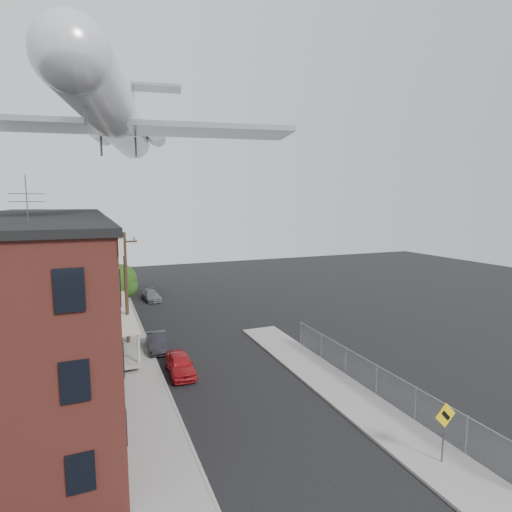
{
  "coord_description": "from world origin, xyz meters",
  "views": [
    {
      "loc": [
        -7.77,
        -12.54,
        11.08
      ],
      "look_at": [
        -0.05,
        6.15,
        8.41
      ],
      "focal_mm": 28.0,
      "sensor_mm": 36.0,
      "label": 1
    }
  ],
  "objects": [
    {
      "name": "car_near",
      "position": [
        -2.85,
        12.32,
        0.68
      ],
      "size": [
        1.7,
        4.01,
        1.35
      ],
      "primitive_type": "imported",
      "rotation": [
        0.0,
        0.0,
        -0.03
      ],
      "color": "#AF161C",
      "rests_on": "ground"
    },
    {
      "name": "sidewalk_right",
      "position": [
        5.5,
        6.0,
        0.06
      ],
      "size": [
        3.0,
        26.0,
        0.12
      ],
      "primitive_type": "cube",
      "color": "gray",
      "rests_on": "ground"
    },
    {
      "name": "warning_sign",
      "position": [
        5.6,
        -1.03,
        1.88
      ],
      "size": [
        1.1,
        0.11,
        2.8
      ],
      "color": "#515156",
      "rests_on": "ground"
    },
    {
      "name": "utility_pole",
      "position": [
        -5.6,
        18.0,
        4.67
      ],
      "size": [
        1.8,
        0.26,
        9.0
      ],
      "color": "black",
      "rests_on": "ground"
    },
    {
      "name": "row_house_b",
      "position": [
        -11.96,
        23.5,
        5.13
      ],
      "size": [
        11.98,
        7.0,
        10.3
      ],
      "color": "gray",
      "rests_on": "ground"
    },
    {
      "name": "ground",
      "position": [
        0.0,
        0.0,
        0.0
      ],
      "size": [
        120.0,
        120.0,
        0.0
      ],
      "primitive_type": "plane",
      "color": "black",
      "rests_on": "ground"
    },
    {
      "name": "sidewalk_left",
      "position": [
        -5.5,
        24.0,
        0.06
      ],
      "size": [
        3.0,
        62.0,
        0.12
      ],
      "primitive_type": "cube",
      "color": "gray",
      "rests_on": "ground"
    },
    {
      "name": "row_house_e",
      "position": [
        -11.96,
        44.5,
        5.13
      ],
      "size": [
        11.98,
        7.0,
        10.3
      ],
      "color": "slate",
      "rests_on": "ground"
    },
    {
      "name": "car_mid",
      "position": [
        -3.6,
        17.28,
        0.65
      ],
      "size": [
        1.55,
        3.98,
        1.29
      ],
      "primitive_type": "imported",
      "rotation": [
        0.0,
        0.0,
        -0.05
      ],
      "color": "black",
      "rests_on": "ground"
    },
    {
      "name": "curb_left",
      "position": [
        -4.05,
        24.0,
        0.07
      ],
      "size": [
        0.15,
        62.0,
        0.14
      ],
      "primitive_type": "cube",
      "color": "gray",
      "rests_on": "ground"
    },
    {
      "name": "row_house_c",
      "position": [
        -11.96,
        30.5,
        5.13
      ],
      "size": [
        11.98,
        7.0,
        10.3
      ],
      "color": "slate",
      "rests_on": "ground"
    },
    {
      "name": "street_tree",
      "position": [
        -5.27,
        27.92,
        3.45
      ],
      "size": [
        3.22,
        3.2,
        5.2
      ],
      "color": "black",
      "rests_on": "ground"
    },
    {
      "name": "curb_right",
      "position": [
        4.05,
        6.0,
        0.07
      ],
      "size": [
        0.15,
        26.0,
        0.14
      ],
      "primitive_type": "cube",
      "color": "gray",
      "rests_on": "ground"
    },
    {
      "name": "row_house_d",
      "position": [
        -11.96,
        37.5,
        5.13
      ],
      "size": [
        11.98,
        7.0,
        10.3
      ],
      "color": "gray",
      "rests_on": "ground"
    },
    {
      "name": "car_far",
      "position": [
        -1.8,
        33.51,
        0.58
      ],
      "size": [
        2.06,
        4.14,
        1.16
      ],
      "primitive_type": "imported",
      "rotation": [
        0.0,
        0.0,
        0.11
      ],
      "color": "slate",
      "rests_on": "ground"
    },
    {
      "name": "row_house_a",
      "position": [
        -11.96,
        16.5,
        5.13
      ],
      "size": [
        11.98,
        7.0,
        10.3
      ],
      "color": "slate",
      "rests_on": "ground"
    },
    {
      "name": "chainlink_fence",
      "position": [
        7.0,
        5.0,
        1.0
      ],
      "size": [
        0.06,
        18.06,
        1.9
      ],
      "color": "gray",
      "rests_on": "ground"
    },
    {
      "name": "airplane",
      "position": [
        -5.42,
        22.95,
        18.02
      ],
      "size": [
        27.99,
        31.98,
        9.19
      ],
      "color": "silver",
      "rests_on": "ground"
    }
  ]
}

